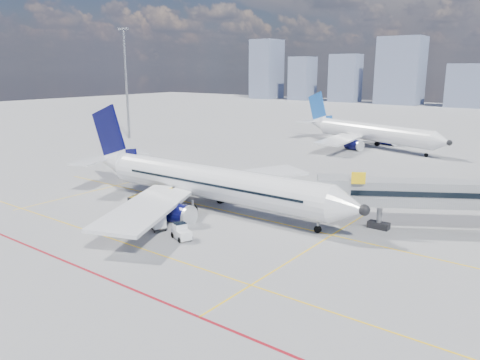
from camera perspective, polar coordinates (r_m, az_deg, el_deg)
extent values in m
plane|color=gray|center=(49.80, -7.81, -5.87)|extent=(420.00, 420.00, 0.00)
cube|color=yellow|center=(55.45, -1.99, -3.73)|extent=(60.00, 0.18, 0.01)
cube|color=yellow|center=(46.02, -13.10, -7.74)|extent=(80.00, 0.15, 0.01)
cube|color=yellow|center=(43.34, 7.59, -8.86)|extent=(0.15, 28.00, 0.01)
cube|color=yellow|center=(69.35, -14.96, -0.67)|extent=(0.15, 30.00, 0.01)
cube|color=maroon|center=(42.76, -19.33, -9.85)|extent=(90.00, 0.25, 0.01)
cube|color=gray|center=(52.05, 23.52, -1.55)|extent=(20.84, 13.93, 2.60)
cube|color=black|center=(52.00, 23.54, -1.34)|extent=(20.52, 13.82, 0.55)
cube|color=gray|center=(49.88, 11.25, -1.29)|extent=(4.49, 4.56, 3.00)
cube|color=black|center=(51.34, 16.54, -5.31)|extent=(2.20, 1.00, 0.70)
cylinder|color=gray|center=(50.93, 16.64, -3.87)|extent=(0.56, 0.56, 2.70)
cube|color=yellow|center=(48.17, 14.24, 0.24)|extent=(1.26, 0.82, 1.20)
cylinder|color=gray|center=(114.78, -13.67, 11.14)|extent=(0.56, 0.56, 25.00)
cube|color=gray|center=(115.06, -14.04, 17.46)|extent=(3.20, 0.40, 0.50)
cube|color=silver|center=(115.83, -14.53, 17.40)|extent=(0.60, 0.15, 0.35)
cube|color=silver|center=(114.90, -14.14, 17.46)|extent=(0.60, 0.15, 0.35)
cube|color=silver|center=(113.98, -13.74, 17.52)|extent=(0.60, 0.15, 0.35)
cube|color=slate|center=(268.48, 3.27, 13.32)|extent=(13.31, 15.74, 31.90)
cube|color=slate|center=(256.50, 7.61, 12.17)|extent=(11.16, 12.01, 22.45)
cube|color=slate|center=(245.35, 12.71, 12.02)|extent=(14.12, 10.28, 23.34)
cube|color=slate|center=(235.23, 18.99, 12.48)|extent=(19.55, 14.36, 30.67)
cube|color=slate|center=(227.86, 25.87, 10.32)|extent=(14.40, 13.73, 18.45)
cylinder|color=silver|center=(54.95, -3.24, -0.33)|extent=(30.48, 4.35, 3.96)
cone|color=silver|center=(46.38, 13.28, -3.29)|extent=(3.70, 4.00, 3.96)
sphere|color=black|center=(45.88, 14.91, -3.57)|extent=(1.13, 1.13, 1.12)
cone|color=silver|center=(67.83, -15.40, 2.33)|extent=(6.54, 4.04, 3.96)
cube|color=black|center=(46.72, 11.83, -2.37)|extent=(1.54, 1.54, 0.46)
cube|color=silver|center=(63.16, 0.96, 0.49)|extent=(11.46, 17.46, 0.58)
cube|color=silver|center=(49.87, -11.27, -3.31)|extent=(11.80, 17.41, 0.58)
cylinder|color=#07083A|center=(60.33, -0.04, -1.37)|extent=(3.68, 2.38, 2.33)
cylinder|color=#07083A|center=(51.69, -7.80, -4.04)|extent=(3.68, 2.38, 2.33)
cylinder|color=silver|center=(59.25, 1.46, -1.65)|extent=(0.39, 2.40, 2.39)
cylinder|color=silver|center=(50.42, -6.21, -4.44)|extent=(0.39, 2.40, 2.39)
cube|color=#07083A|center=(67.27, -15.59, 5.25)|extent=(6.96, 0.41, 8.65)
cube|color=#07083A|center=(65.77, -14.13, 3.01)|extent=(5.73, 0.38, 2.18)
cube|color=silver|center=(70.09, -13.56, 3.08)|extent=(4.90, 6.40, 0.22)
cube|color=silver|center=(66.17, -17.83, 2.21)|extent=(5.00, 6.41, 0.22)
cylinder|color=gray|center=(48.42, 9.48, -5.37)|extent=(0.28, 0.28, 1.80)
cylinder|color=black|center=(48.58, 9.45, -5.95)|extent=(0.76, 0.29, 0.76)
cylinder|color=gray|center=(58.18, -2.34, -2.09)|extent=(0.32, 0.32, 1.60)
cylinder|color=black|center=(58.26, -2.33, -2.37)|extent=(1.01, 0.66, 1.00)
cylinder|color=gray|center=(54.32, -5.81, -3.28)|extent=(0.32, 0.32, 1.60)
cylinder|color=black|center=(54.41, -5.80, -3.58)|extent=(1.01, 0.66, 1.00)
cube|color=black|center=(56.06, -1.58, 0.28)|extent=(24.95, 0.42, 0.26)
cube|color=black|center=(53.10, -4.17, -0.50)|extent=(24.95, 0.42, 0.26)
cylinder|color=silver|center=(102.74, 16.00, 5.61)|extent=(28.09, 12.71, 3.70)
cone|color=silver|center=(93.45, 23.48, 4.29)|extent=(4.42, 4.60, 3.70)
sphere|color=black|center=(92.75, 24.17, 4.16)|extent=(1.32, 1.32, 1.04)
cone|color=silver|center=(114.42, 9.38, 6.97)|extent=(6.94, 5.46, 3.70)
cube|color=black|center=(94.03, 22.88, 4.72)|extent=(1.81, 1.81, 0.43)
cube|color=silver|center=(110.36, 18.28, 5.43)|extent=(14.26, 14.82, 0.55)
cube|color=silver|center=(97.51, 12.08, 4.84)|extent=(6.31, 16.01, 0.55)
cylinder|color=#07083A|center=(107.57, 17.63, 4.65)|extent=(3.93, 3.17, 2.18)
cylinder|color=#07083A|center=(99.25, 13.66, 4.21)|extent=(3.93, 3.17, 2.18)
cylinder|color=silver|center=(106.48, 18.39, 4.51)|extent=(1.04, 2.22, 2.24)
cylinder|color=silver|center=(98.07, 14.44, 4.06)|extent=(1.04, 2.22, 2.24)
cube|color=#164C9C|center=(114.11, 9.45, 8.60)|extent=(6.24, 2.39, 8.08)
cube|color=#164C9C|center=(112.68, 10.20, 7.35)|extent=(5.15, 2.00, 2.04)
cube|color=silver|center=(116.75, 10.35, 7.22)|extent=(5.62, 5.87, 0.21)
cube|color=silver|center=(112.61, 8.12, 7.08)|extent=(3.13, 5.45, 0.21)
cylinder|color=black|center=(105.61, 16.38, 4.25)|extent=(1.16, 0.94, 1.00)
cylinder|color=black|center=(101.89, 14.60, 4.05)|extent=(1.16, 0.94, 1.00)
cylinder|color=black|center=(95.58, 21.75, 2.85)|extent=(0.81, 0.51, 0.76)
cube|color=silver|center=(46.52, -7.12, -6.51)|extent=(2.57, 1.99, 0.83)
cube|color=silver|center=(46.67, -7.35, -5.64)|extent=(1.40, 1.49, 0.62)
cube|color=black|center=(46.60, -7.36, -5.40)|extent=(1.28, 1.40, 0.36)
cylinder|color=black|center=(47.12, -8.17, -6.65)|extent=(0.62, 0.42, 0.58)
cylinder|color=black|center=(47.54, -6.90, -6.42)|extent=(0.62, 0.42, 0.58)
cylinder|color=black|center=(45.69, -7.33, -7.27)|extent=(0.62, 0.42, 0.58)
cylinder|color=black|center=(46.13, -6.03, -7.03)|extent=(0.62, 0.42, 0.58)
cube|color=black|center=(50.06, -10.21, -5.53)|extent=(3.36, 2.45, 0.15)
cube|color=silver|center=(50.51, -10.55, -4.47)|extent=(1.72, 1.69, 1.32)
cube|color=silver|center=(49.14, -9.94, -4.96)|extent=(1.72, 1.69, 1.32)
cylinder|color=black|center=(50.99, -11.31, -5.38)|extent=(0.30, 0.22, 0.27)
cylinder|color=black|center=(51.36, -10.04, -5.19)|extent=(0.30, 0.22, 0.27)
cylinder|color=black|center=(48.85, -10.38, -6.19)|extent=(0.30, 0.22, 0.27)
cylinder|color=black|center=(49.24, -9.07, -5.97)|extent=(0.30, 0.22, 0.27)
cube|color=black|center=(59.10, -11.37, -2.44)|extent=(4.61, 2.90, 0.72)
cube|color=black|center=(58.42, -10.71, -1.48)|extent=(6.19, 3.03, 1.91)
cube|color=yellow|center=(58.91, -10.45, -1.35)|extent=(5.90, 2.14, 1.99)
cube|color=yellow|center=(57.94, -10.97, -1.62)|extent=(5.90, 2.14, 1.99)
cylinder|color=black|center=(59.34, -13.10, -2.61)|extent=(0.67, 0.44, 0.62)
cylinder|color=black|center=(60.54, -12.41, -2.26)|extent=(0.67, 0.44, 0.62)
cylinder|color=black|center=(57.76, -10.27, -2.92)|extent=(0.67, 0.44, 0.62)
cylinder|color=black|center=(58.99, -9.61, -2.54)|extent=(0.67, 0.44, 0.62)
imported|color=yellow|center=(46.84, -7.45, -6.10)|extent=(0.57, 0.67, 1.56)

